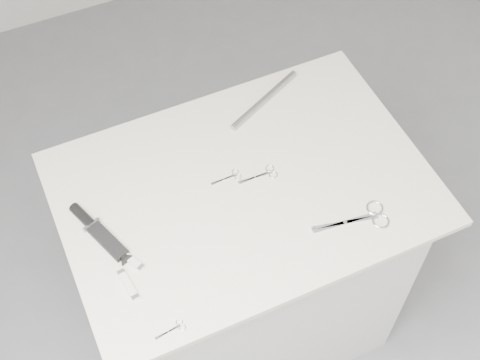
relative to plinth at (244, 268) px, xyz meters
name	(u,v)px	position (x,y,z in m)	size (l,w,h in m)	color
ground	(243,323)	(0.00, 0.00, -0.46)	(4.00, 4.00, 0.01)	gray
plinth	(244,268)	(0.00, 0.00, 0.00)	(0.90, 0.60, 0.90)	silver
display_board	(244,189)	(0.00, 0.00, 0.46)	(1.00, 0.70, 0.02)	beige
large_shears	(366,217)	(0.25, -0.22, 0.47)	(0.21, 0.09, 0.01)	silver
embroidery_scissors_a	(264,174)	(0.07, 0.01, 0.47)	(0.11, 0.05, 0.00)	silver
embroidery_scissors_b	(230,177)	(-0.02, 0.05, 0.47)	(0.09, 0.04, 0.00)	silver
tiny_scissors	(174,329)	(-0.32, -0.30, 0.47)	(0.08, 0.03, 0.00)	silver
sheathed_knife	(96,230)	(-0.41, 0.03, 0.48)	(0.10, 0.21, 0.03)	black
pocket_knife_a	(128,285)	(-0.38, -0.15, 0.48)	(0.03, 0.09, 0.01)	beige
pocket_knife_b	(130,259)	(-0.36, -0.09, 0.48)	(0.06, 0.09, 0.01)	beige
metal_rail	(264,100)	(0.18, 0.26, 0.48)	(0.02, 0.02, 0.29)	gray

